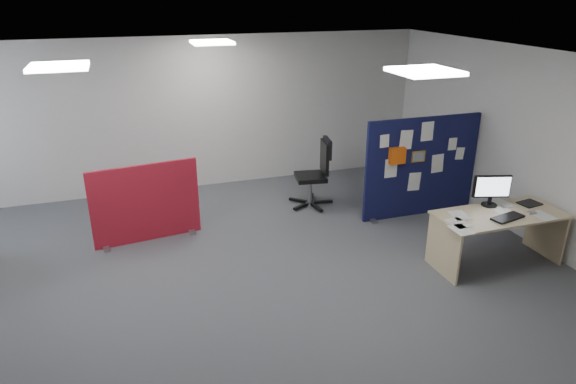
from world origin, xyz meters
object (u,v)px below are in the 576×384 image
object	(u,v)px
main_desk	(496,224)
monitor_main	(492,189)
navy_divider	(421,167)
office_chair	(317,169)
red_divider	(146,204)

from	to	relation	value
main_desk	monitor_main	bearing A→B (deg)	82.51
navy_divider	main_desk	bearing A→B (deg)	-86.05
office_chair	main_desk	bearing A→B (deg)	-50.26
red_divider	office_chair	distance (m)	2.84
navy_divider	red_divider	distance (m)	4.24
navy_divider	monitor_main	bearing A→B (deg)	-84.34
navy_divider	main_desk	size ratio (longest dim) A/B	1.16
navy_divider	red_divider	xyz separation A→B (m)	(-4.21, 0.42, -0.24)
main_desk	monitor_main	size ratio (longest dim) A/B	3.50
navy_divider	red_divider	world-z (taller)	navy_divider
navy_divider	office_chair	world-z (taller)	navy_divider
navy_divider	main_desk	distance (m)	1.72
monitor_main	red_divider	bearing A→B (deg)	172.72
red_divider	main_desk	bearing A→B (deg)	-33.60
main_desk	red_divider	size ratio (longest dim) A/B	1.10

